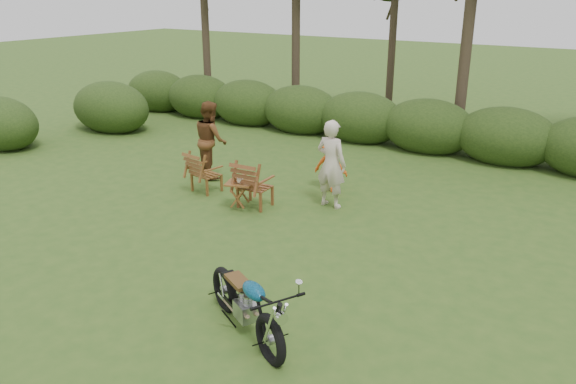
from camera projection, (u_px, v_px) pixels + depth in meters
The scene contains 10 objects.
ground at pixel (213, 293), 8.11m from camera, with size 80.00×80.00×0.00m, color #2F4F1A.
tree_line at pixel (468, 2), 14.25m from camera, with size 22.52×11.62×8.14m.
motorcycle at pixel (246, 331), 7.21m from camera, with size 1.86×0.71×1.07m, color #0C6EA0, non-canonical shape.
lawn_chair_right at pixel (255, 206), 11.31m from camera, with size 0.67×0.67×0.98m, color brown, non-canonical shape.
lawn_chair_left at pixel (207, 191), 12.15m from camera, with size 0.62×0.62×0.90m, color brown, non-canonical shape.
side_table at pixel (240, 195), 11.11m from camera, with size 0.53×0.45×0.55m, color brown, non-canonical shape.
cup at pixel (240, 181), 10.95m from camera, with size 0.13×0.13×0.10m, color beige.
adult_a at pixel (330, 206), 11.33m from camera, with size 0.65×0.42×1.77m, color beige.
adult_b at pixel (213, 176), 13.11m from camera, with size 0.86×0.67×1.76m, color brown.
child at pixel (330, 191), 12.18m from camera, with size 0.74×0.42×1.14m, color #E05015.
Camera 1 is at (4.75, -5.41, 4.16)m, focal length 35.00 mm.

